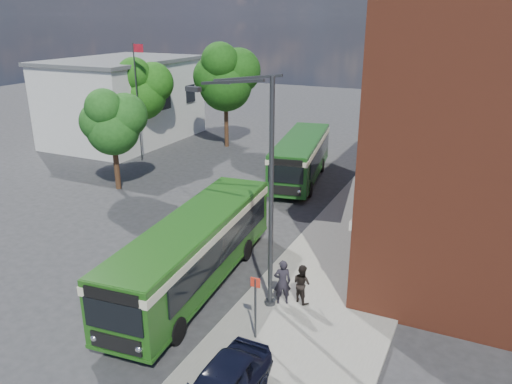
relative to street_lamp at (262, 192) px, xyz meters
The scene contains 14 objects.
ground 7.10m from the street_lamp, 157.54° to the left, with size 120.00×120.00×0.00m, color #2B2B2E.
pavement 11.27m from the street_lamp, 77.80° to the left, with size 6.00×48.00×0.15m, color gray.
kerb_line 11.12m from the street_lamp, 95.07° to the left, with size 0.12×48.00×0.01m, color beige.
white_building 30.38m from the street_lamp, 138.79° to the left, with size 9.40×13.40×7.30m.
flagpole 22.89m from the street_lamp, 139.05° to the left, with size 0.95×0.10×9.00m.
street_lamp is the anchor object (origin of this frame).
bus_stop_sign 4.02m from the street_lamp, 70.87° to the right, with size 0.35×0.08×2.52m.
bus_front 4.37m from the street_lamp, behind, with size 3.60×11.70×3.02m.
bus_rear 16.51m from the street_lamp, 105.02° to the left, with size 4.31×10.57×3.02m.
pedestrian_a 3.79m from the street_lamp, 20.01° to the left, with size 0.68×0.45×1.87m, color black.
pedestrian_b 4.15m from the street_lamp, 26.34° to the left, with size 0.78×0.61×1.61m, color black.
tree_left 16.91m from the street_lamp, 148.82° to the left, with size 3.96×3.77×6.69m.
tree_mid 25.46m from the street_lamp, 137.16° to the left, with size 4.63×4.41×7.82m.
tree_right 25.49m from the street_lamp, 121.43° to the left, with size 5.27×5.01×8.89m.
Camera 1 is at (11.98, -17.69, 10.95)m, focal length 35.00 mm.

